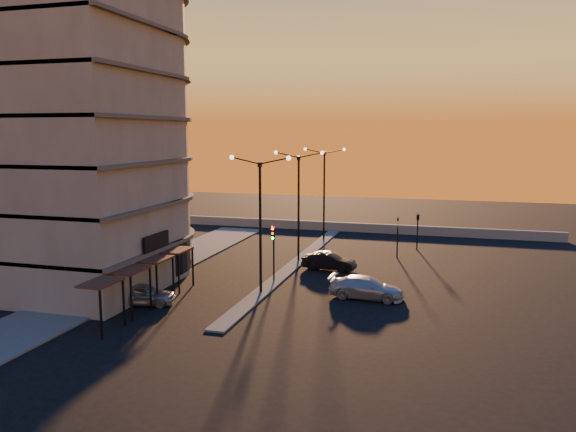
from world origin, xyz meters
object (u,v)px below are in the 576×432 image
(car_hatchback, at_px, (143,294))
(car_sedan, at_px, (329,261))
(streetlamp_mid, at_px, (299,197))
(car_wagon, at_px, (367,288))
(traffic_light_main, at_px, (273,245))

(car_hatchback, bearing_deg, car_sedan, -49.91)
(streetlamp_mid, bearing_deg, car_wagon, -51.67)
(streetlamp_mid, height_order, car_hatchback, streetlamp_mid)
(traffic_light_main, relative_size, car_sedan, 0.99)
(car_hatchback, distance_m, car_sedan, 15.69)
(car_wagon, bearing_deg, traffic_light_main, 78.70)
(car_wagon, bearing_deg, car_hatchback, 115.53)
(car_hatchback, distance_m, car_wagon, 14.71)
(traffic_light_main, bearing_deg, car_sedan, 57.96)
(car_hatchback, bearing_deg, traffic_light_main, -53.42)
(streetlamp_mid, relative_size, car_sedan, 2.21)
(streetlamp_mid, bearing_deg, car_sedan, -34.09)
(traffic_light_main, relative_size, car_wagon, 0.84)
(traffic_light_main, xyz_separation_m, car_wagon, (7.18, -1.95, -2.16))
(streetlamp_mid, height_order, car_sedan, streetlamp_mid)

